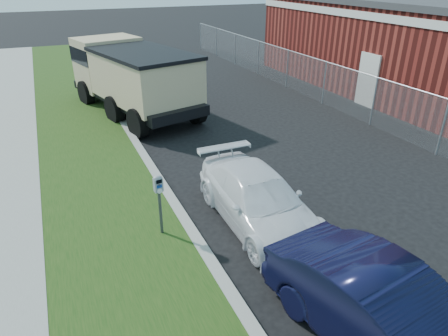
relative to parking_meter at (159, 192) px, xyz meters
name	(u,v)px	position (x,y,z in m)	size (l,w,h in m)	color
ground	(293,211)	(3.21, -0.26, -1.14)	(120.00, 120.00, 0.00)	black
streetside	(44,218)	(-2.36, 1.74, -1.07)	(6.12, 50.00, 0.15)	gray
chainlink_fence	(325,75)	(9.21, 6.74, 0.12)	(0.06, 30.06, 30.00)	slate
brick_building	(415,41)	(15.20, 7.74, 0.99)	(9.20, 14.20, 4.17)	maroon
parking_meter	(159,192)	(0.00, 0.00, 0.00)	(0.21, 0.15, 1.39)	#3F4247
white_wagon	(258,199)	(2.19, -0.32, -0.53)	(1.70, 4.17, 1.21)	white
navy_sedan	(390,320)	(2.25, -4.24, -0.44)	(1.47, 4.22, 1.39)	black
dump_truck	(131,75)	(1.36, 8.98, 0.39)	(4.20, 7.33, 2.71)	black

